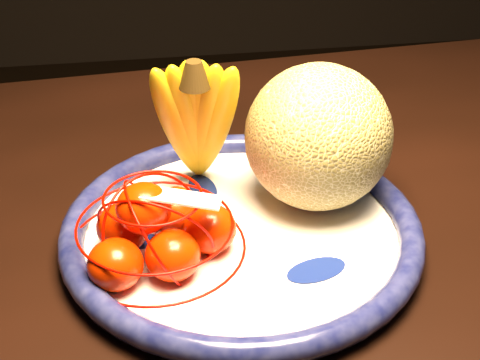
{
  "coord_description": "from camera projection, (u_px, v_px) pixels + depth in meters",
  "views": [
    {
      "loc": [
        -0.42,
        -0.67,
        1.25
      ],
      "look_at": [
        -0.33,
        -0.07,
        0.86
      ],
      "focal_mm": 55.0,
      "sensor_mm": 36.0,
      "label": 1
    }
  ],
  "objects": [
    {
      "name": "dining_table",
      "position": [
        450.0,
        288.0,
        0.82
      ],
      "size": [
        1.64,
        1.06,
        0.79
      ],
      "rotation": [
        0.0,
        0.0,
        0.08
      ],
      "color": "black",
      "rests_on": "ground"
    },
    {
      "name": "fruit_bowl",
      "position": [
        241.0,
        232.0,
        0.74
      ],
      "size": [
        0.36,
        0.36,
        0.03
      ],
      "rotation": [
        0.0,
        0.0,
        -0.33
      ],
      "color": "white",
      "rests_on": "dining_table"
    },
    {
      "name": "cantaloupe",
      "position": [
        318.0,
        137.0,
        0.75
      ],
      "size": [
        0.15,
        0.15,
        0.15
      ],
      "primitive_type": "sphere",
      "color": "olive",
      "rests_on": "fruit_bowl"
    },
    {
      "name": "banana_bunch",
      "position": [
        196.0,
        116.0,
        0.76
      ],
      "size": [
        0.12,
        0.11,
        0.18
      ],
      "rotation": [
        0.0,
        0.0,
        -0.1
      ],
      "color": "#DEB00C",
      "rests_on": "fruit_bowl"
    },
    {
      "name": "mandarin_bag",
      "position": [
        157.0,
        232.0,
        0.69
      ],
      "size": [
        0.21,
        0.21,
        0.11
      ],
      "rotation": [
        0.0,
        0.0,
        0.29
      ],
      "color": "#FF2600",
      "rests_on": "fruit_bowl"
    },
    {
      "name": "price_tag",
      "position": [
        181.0,
        197.0,
        0.66
      ],
      "size": [
        0.08,
        0.05,
        0.01
      ],
      "primitive_type": "cube",
      "rotation": [
        -0.14,
        0.1,
        -0.26
      ],
      "color": "white",
      "rests_on": "mandarin_bag"
    }
  ]
}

